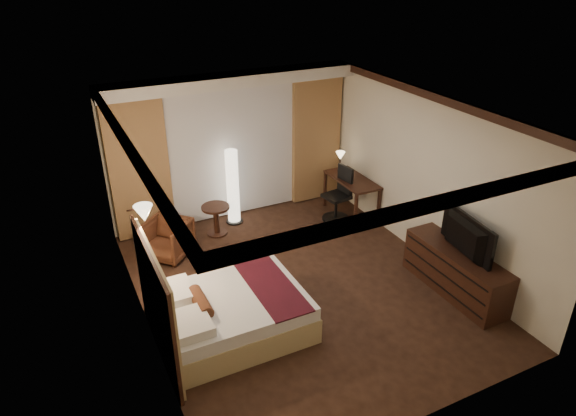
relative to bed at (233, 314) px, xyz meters
name	(u,v)px	position (x,y,z in m)	size (l,w,h in m)	color
floor	(300,286)	(1.25, 0.50, -0.27)	(4.50, 5.50, 0.01)	black
ceiling	(302,113)	(1.25, 0.50, 2.43)	(4.50, 5.50, 0.01)	white
back_wall	(231,146)	(1.25, 3.25, 1.08)	(4.50, 0.02, 2.70)	white
left_wall	(138,244)	(-1.00, 0.50, 1.08)	(0.02, 5.50, 2.70)	white
right_wall	(428,178)	(3.50, 0.50, 1.08)	(0.02, 5.50, 2.70)	white
crown_molding	(302,117)	(1.25, 0.50, 2.37)	(4.50, 5.50, 0.12)	black
soffit	(232,80)	(1.25, 3.00, 2.33)	(4.50, 0.50, 0.20)	white
curtain_sheer	(233,152)	(1.25, 3.17, 0.98)	(2.48, 0.04, 2.45)	silver
curtain_left_drape	(139,170)	(-0.45, 3.11, 0.98)	(1.00, 0.14, 2.45)	#A9774D
curtain_right_drape	(316,140)	(2.95, 3.11, 0.98)	(1.00, 0.14, 2.45)	#A9774D
wall_sconce	(144,213)	(-0.84, 0.73, 1.35)	(0.24, 0.24, 0.24)	white
bed	(233,314)	(0.00, 0.00, 0.00)	(1.87, 1.46, 0.55)	white
headboard	(157,305)	(-0.95, 0.00, 0.48)	(0.12, 1.76, 1.50)	tan
armchair	(167,238)	(-0.30, 2.23, 0.08)	(0.68, 0.64, 0.70)	#4A2A16
side_table	(216,220)	(0.67, 2.58, 0.00)	(0.50, 0.50, 0.55)	black
floor_lamp	(233,187)	(1.11, 2.86, 0.44)	(0.30, 0.30, 1.43)	white
desk	(351,197)	(3.20, 2.15, 0.10)	(0.55, 1.19, 0.75)	black
desk_lamp	(340,162)	(3.20, 2.60, 0.65)	(0.18, 0.18, 0.34)	#FFD899
office_chair	(337,195)	(2.85, 2.10, 0.25)	(0.50, 0.50, 1.04)	black
dresser	(456,272)	(3.25, -0.61, 0.07)	(0.50, 1.75, 0.68)	black
television	(461,233)	(3.22, -0.61, 0.73)	(1.12, 0.64, 0.15)	black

